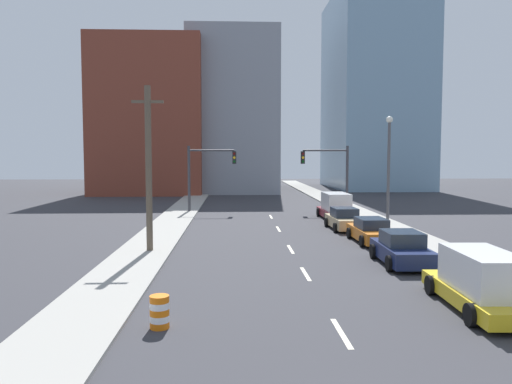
# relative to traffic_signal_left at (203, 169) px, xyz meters

# --- Properties ---
(sidewalk_left) EXTENTS (2.83, 90.36, 0.12)m
(sidewalk_left) POSITION_rel_traffic_signal_left_xyz_m (-1.92, 7.78, -3.73)
(sidewalk_left) COLOR #9E9B93
(sidewalk_left) RESTS_ON ground
(sidewalk_right) EXTENTS (2.83, 90.36, 0.12)m
(sidewalk_right) POSITION_rel_traffic_signal_left_xyz_m (13.30, 7.78, -3.73)
(sidewalk_right) COLOR #9E9B93
(sidewalk_right) RESTS_ON ground
(lane_stripe_at_7m) EXTENTS (0.16, 2.40, 0.01)m
(lane_stripe_at_7m) POSITION_rel_traffic_signal_left_xyz_m (5.69, -30.35, -3.78)
(lane_stripe_at_7m) COLOR beige
(lane_stripe_at_7m) RESTS_ON ground
(lane_stripe_at_14m) EXTENTS (0.16, 2.40, 0.01)m
(lane_stripe_at_14m) POSITION_rel_traffic_signal_left_xyz_m (5.69, -23.35, -3.78)
(lane_stripe_at_14m) COLOR beige
(lane_stripe_at_14m) RESTS_ON ground
(lane_stripe_at_20m) EXTENTS (0.16, 2.40, 0.01)m
(lane_stripe_at_20m) POSITION_rel_traffic_signal_left_xyz_m (5.69, -17.81, -3.78)
(lane_stripe_at_20m) COLOR beige
(lane_stripe_at_20m) RESTS_ON ground
(lane_stripe_at_27m) EXTENTS (0.16, 2.40, 0.01)m
(lane_stripe_at_27m) POSITION_rel_traffic_signal_left_xyz_m (5.69, -10.47, -3.78)
(lane_stripe_at_27m) COLOR beige
(lane_stripe_at_27m) RESTS_ON ground
(lane_stripe_at_34m) EXTENTS (0.16, 2.40, 0.01)m
(lane_stripe_at_34m) POSITION_rel_traffic_signal_left_xyz_m (5.69, -3.62, -3.78)
(lane_stripe_at_34m) COLOR beige
(lane_stripe_at_34m) RESTS_ON ground
(building_brick_left) EXTENTS (14.00, 16.00, 19.86)m
(building_brick_left) POSITION_rel_traffic_signal_left_xyz_m (-8.32, 24.87, 6.14)
(building_brick_left) COLOR brown
(building_brick_left) RESTS_ON ground
(building_office_center) EXTENTS (12.00, 20.00, 21.46)m
(building_office_center) POSITION_rel_traffic_signal_left_xyz_m (2.59, 28.87, 6.94)
(building_office_center) COLOR gray
(building_office_center) RESTS_ON ground
(building_glass_right) EXTENTS (13.00, 20.00, 29.32)m
(building_glass_right) POSITION_rel_traffic_signal_left_xyz_m (24.27, 32.87, 10.87)
(building_glass_right) COLOR #7A9EB7
(building_glass_right) RESTS_ON ground
(traffic_signal_left) EXTENTS (4.26, 0.35, 5.83)m
(traffic_signal_left) POSITION_rel_traffic_signal_left_xyz_m (0.00, 0.00, 0.00)
(traffic_signal_left) COLOR #38383D
(traffic_signal_left) RESTS_ON ground
(traffic_signal_right) EXTENTS (4.26, 0.35, 5.83)m
(traffic_signal_right) POSITION_rel_traffic_signal_left_xyz_m (11.50, 0.00, 0.00)
(traffic_signal_right) COLOR #38383D
(traffic_signal_right) RESTS_ON ground
(utility_pole_left_mid) EXTENTS (1.60, 0.32, 8.46)m
(utility_pole_left_mid) POSITION_rel_traffic_signal_left_xyz_m (-1.62, -18.39, 0.56)
(utility_pole_left_mid) COLOR brown
(utility_pole_left_mid) RESTS_ON ground
(traffic_barrel) EXTENTS (0.56, 0.56, 0.95)m
(traffic_barrel) POSITION_rel_traffic_signal_left_xyz_m (0.55, -29.72, -3.31)
(traffic_barrel) COLOR orange
(traffic_barrel) RESTS_ON ground
(street_lamp) EXTENTS (0.44, 0.44, 7.58)m
(street_lamp) POSITION_rel_traffic_signal_left_xyz_m (13.08, -10.79, 0.66)
(street_lamp) COLOR #4C4C51
(street_lamp) RESTS_ON ground
(box_truck_yellow) EXTENTS (2.35, 5.45, 1.92)m
(box_truck_yellow) POSITION_rel_traffic_signal_left_xyz_m (10.60, -28.51, -2.87)
(box_truck_yellow) COLOR gold
(box_truck_yellow) RESTS_ON ground
(sedan_navy) EXTENTS (2.21, 4.44, 1.53)m
(sedan_navy) POSITION_rel_traffic_signal_left_xyz_m (10.33, -21.73, -3.09)
(sedan_navy) COLOR #141E47
(sedan_navy) RESTS_ON ground
(sedan_orange) EXTENTS (2.07, 4.65, 1.40)m
(sedan_orange) POSITION_rel_traffic_signal_left_xyz_m (10.54, -15.87, -3.15)
(sedan_orange) COLOR orange
(sedan_orange) RESTS_ON ground
(sedan_tan) EXTENTS (2.14, 4.34, 1.46)m
(sedan_tan) POSITION_rel_traffic_signal_left_xyz_m (10.11, -10.80, -3.12)
(sedan_tan) COLOR tan
(sedan_tan) RESTS_ON ground
(box_truck_maroon) EXTENTS (2.31, 5.56, 2.06)m
(box_truck_maroon) POSITION_rel_traffic_signal_left_xyz_m (10.64, -5.39, -2.81)
(box_truck_maroon) COLOR maroon
(box_truck_maroon) RESTS_ON ground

